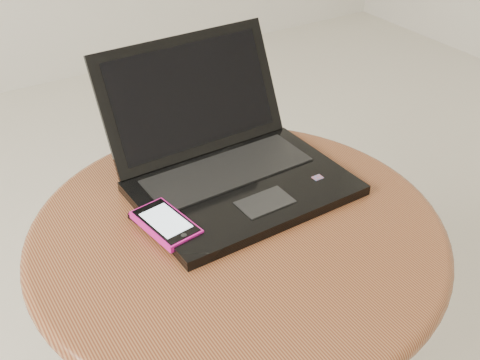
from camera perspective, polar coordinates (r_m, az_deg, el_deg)
table at (r=1.03m, az=-0.24°, el=-9.21°), size 0.68×0.68×0.54m
laptop at (r=1.04m, az=-1.18°, el=1.90°), size 0.36×0.35×0.22m
phone_black at (r=0.96m, az=-7.39°, el=-4.04°), size 0.08×0.12×0.01m
phone_pink at (r=0.94m, az=-7.09°, el=-4.17°), size 0.08×0.12×0.01m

